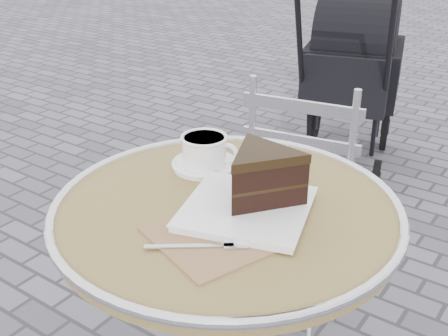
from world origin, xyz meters
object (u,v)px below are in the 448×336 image
Objects in this scene: baby_stroller at (350,82)px; bistro_chair at (290,189)px; cafe_table at (226,271)px; cake_plate_set at (258,184)px; cappuccino_set at (205,154)px.

bistro_chair is at bearing -90.66° from baby_stroller.
cafe_table is at bearing -86.70° from bistro_chair.
bistro_chair is 1.37m from baby_stroller.
cafe_table is 1.87× the size of cake_plate_set.
cake_plate_set is at bearing 19.90° from cafe_table.
cake_plate_set is (0.20, -0.10, 0.03)m from cappuccino_set.
cafe_table is at bearing -176.98° from cake_plate_set.
cappuccino_set is (-0.14, 0.12, 0.20)m from cafe_table.
cake_plate_set is 0.48× the size of bistro_chair.
cafe_table is 4.28× the size of cappuccino_set.
bistro_chair is at bearing 103.63° from cafe_table.
cake_plate_set reaches higher than cappuccino_set.
baby_stroller reaches higher than bistro_chair.
cake_plate_set is at bearing -89.39° from baby_stroller.
baby_stroller reaches higher than cafe_table.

